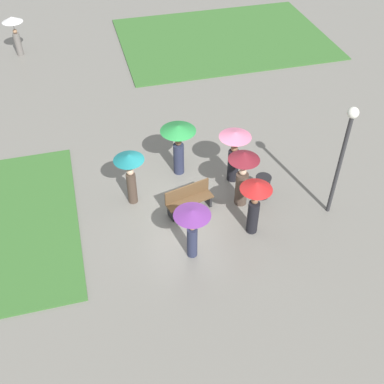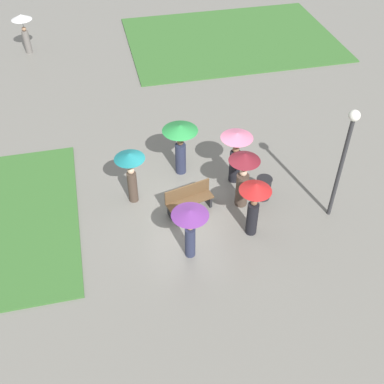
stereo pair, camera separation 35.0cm
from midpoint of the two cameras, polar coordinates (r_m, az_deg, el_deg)
ground_plane at (r=15.42m, az=-1.64°, el=-1.31°), size 90.00×90.00×0.00m
lawn_patch_far at (r=25.68m, az=3.34°, el=17.72°), size 10.32×7.42×0.06m
park_bench at (r=14.89m, az=-1.06°, el=-0.79°), size 1.57×0.77×0.90m
lamp_post at (r=14.17m, az=16.90°, el=5.10°), size 0.32×0.32×3.77m
trash_bin at (r=15.54m, az=7.72°, el=0.64°), size 0.50×0.50×0.79m
crowd_person_red at (r=13.72m, az=6.77°, el=-0.70°), size 0.93×0.93×1.92m
crowd_person_maroon at (r=14.61m, az=5.38°, el=2.61°), size 0.96×0.96×2.02m
crowd_person_purple at (r=12.98m, az=-0.75°, el=-3.67°), size 1.02×1.02×1.76m
crowd_person_green at (r=15.76m, az=-2.28°, el=6.27°), size 1.17×1.17×1.91m
crowd_person_teal at (r=14.75m, az=-8.06°, el=2.68°), size 0.94×0.94×1.88m
crowd_person_pink at (r=15.56m, az=4.39°, el=5.12°), size 1.04×1.04×1.92m
lone_walker_far_path at (r=24.96m, az=-20.74°, el=17.74°), size 0.95×0.95×1.86m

